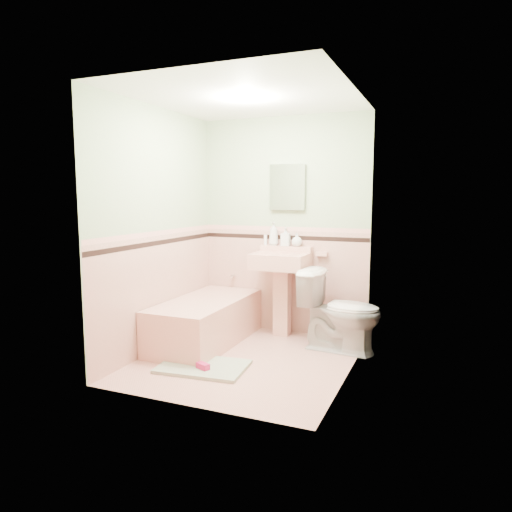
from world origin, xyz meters
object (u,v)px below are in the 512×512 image
at_px(bathtub, 206,322).
at_px(soap_bottle_mid, 286,237).
at_px(sink, 281,295).
at_px(toilet, 341,311).
at_px(medicine_cabinet, 287,187).
at_px(shoe, 203,366).
at_px(bucket, 321,331).
at_px(soap_bottle_left, 274,234).
at_px(soap_bottle_right, 297,240).

height_order(bathtub, soap_bottle_mid, soap_bottle_mid).
height_order(sink, toilet, sink).
distance_m(sink, medicine_cabinet, 1.24).
bearing_deg(toilet, medicine_cabinet, 64.25).
height_order(medicine_cabinet, shoe, medicine_cabinet).
height_order(medicine_cabinet, toilet, medicine_cabinet).
height_order(toilet, bucket, toilet).
bearing_deg(toilet, soap_bottle_mid, 66.22).
xyz_separation_m(bathtub, medicine_cabinet, (0.68, 0.74, 1.47)).
bearing_deg(bathtub, soap_bottle_left, 53.48).
height_order(soap_bottle_mid, shoe, soap_bottle_mid).
relative_size(bathtub, soap_bottle_right, 9.86).
relative_size(soap_bottle_mid, toilet, 0.25).
bearing_deg(shoe, soap_bottle_mid, 101.39).
bearing_deg(soap_bottle_mid, sink, -87.95).
xyz_separation_m(bathtub, soap_bottle_right, (0.81, 0.71, 0.88)).
xyz_separation_m(bucket, shoe, (-0.76, -1.32, -0.05)).
bearing_deg(soap_bottle_right, toilet, -33.69).
relative_size(sink, medicine_cabinet, 1.86).
bearing_deg(bucket, toilet, -41.84).
xyz_separation_m(soap_bottle_right, bucket, (0.35, -0.17, -0.99)).
relative_size(soap_bottle_left, bucket, 1.21).
height_order(medicine_cabinet, soap_bottle_left, medicine_cabinet).
height_order(soap_bottle_right, bucket, soap_bottle_right).
bearing_deg(soap_bottle_mid, toilet, -28.58).
distance_m(soap_bottle_left, soap_bottle_mid, 0.15).
bearing_deg(soap_bottle_left, toilet, -24.45).
bearing_deg(shoe, soap_bottle_left, 106.96).
height_order(bathtub, toilet, toilet).
xyz_separation_m(bathtub, shoe, (0.40, -0.78, -0.17)).
distance_m(soap_bottle_left, bucket, 1.24).
distance_m(sink, toilet, 0.78).
height_order(soap_bottle_mid, toilet, soap_bottle_mid).
bearing_deg(soap_bottle_left, medicine_cabinet, 11.01).
relative_size(toilet, shoe, 6.33).
bearing_deg(bucket, bathtub, -155.04).
xyz_separation_m(medicine_cabinet, shoe, (-0.28, -1.52, -1.64)).
relative_size(bathtub, medicine_cabinet, 2.90).
bearing_deg(toilet, shoe, 141.45).
bearing_deg(shoe, toilet, 68.62).
relative_size(bathtub, bucket, 6.67).
relative_size(sink, toilet, 1.15).
bearing_deg(bathtub, sink, 37.93).
bearing_deg(medicine_cabinet, bucket, -22.91).
xyz_separation_m(soap_bottle_left, soap_bottle_mid, (0.15, 0.00, -0.03)).
xyz_separation_m(soap_bottle_left, toilet, (0.89, -0.41, -0.74)).
bearing_deg(bucket, shoe, -120.01).
bearing_deg(shoe, soap_bottle_right, 96.43).
relative_size(medicine_cabinet, toilet, 0.62).
bearing_deg(soap_bottle_right, soap_bottle_mid, 180.00).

